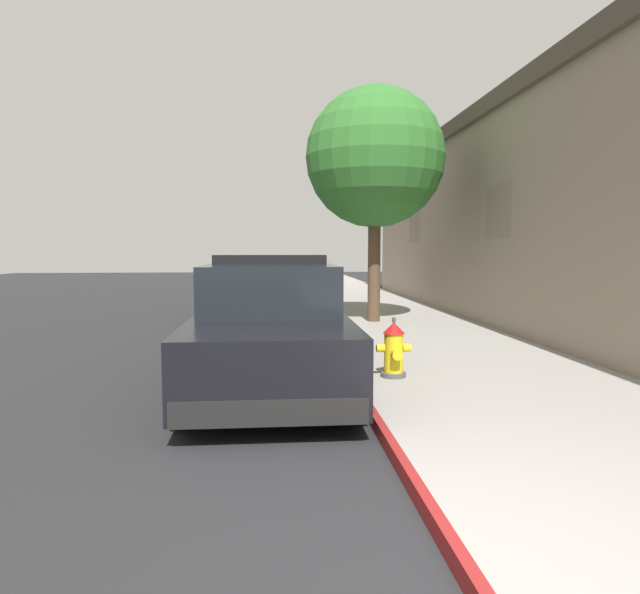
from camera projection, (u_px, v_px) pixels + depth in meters
name	position (u px, v px, depth m)	size (l,w,h in m)	color
ground_plane	(129.00, 333.00, 12.21)	(31.71, 60.00, 0.20)	#232326
sidewalk_pavement	(394.00, 322.00, 12.71)	(3.51, 60.00, 0.13)	gray
curb_painted_edge	(317.00, 323.00, 12.55)	(0.08, 60.00, 0.13)	maroon
police_cruiser	(270.00, 326.00, 7.20)	(1.94, 4.84, 1.68)	black
parked_car_silver_ahead	(269.00, 285.00, 15.54)	(1.94, 4.84, 1.56)	black
fire_hydrant	(394.00, 350.00, 6.97)	(0.44, 0.40, 0.76)	#4C4C51
street_tree	(375.00, 158.00, 12.13)	(3.08, 3.08, 5.18)	brown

